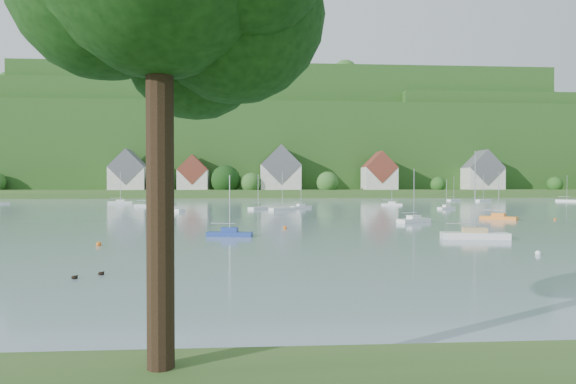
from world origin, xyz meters
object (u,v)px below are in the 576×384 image
Objects in this scene: near_sailboat_1 at (230,233)px; near_sailboat_3 at (414,220)px; near_sailboat_2 at (475,234)px; near_sailboat_5 at (499,217)px.

near_sailboat_3 is (25.53, 17.50, 0.03)m from near_sailboat_1.
near_sailboat_2 reaches higher than near_sailboat_1.
near_sailboat_3 is at bearing 45.93° from near_sailboat_1.
near_sailboat_2 is 21.71m from near_sailboat_3.
near_sailboat_2 is at bearing -124.45° from near_sailboat_3.
near_sailboat_5 reaches higher than near_sailboat_1.
near_sailboat_3 is (0.64, 21.70, -0.04)m from near_sailboat_2.
near_sailboat_5 is (40.38, 22.21, 0.02)m from near_sailboat_1.
near_sailboat_1 is at bearing -178.22° from near_sailboat_2.
near_sailboat_3 is at bearing 99.67° from near_sailboat_2.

